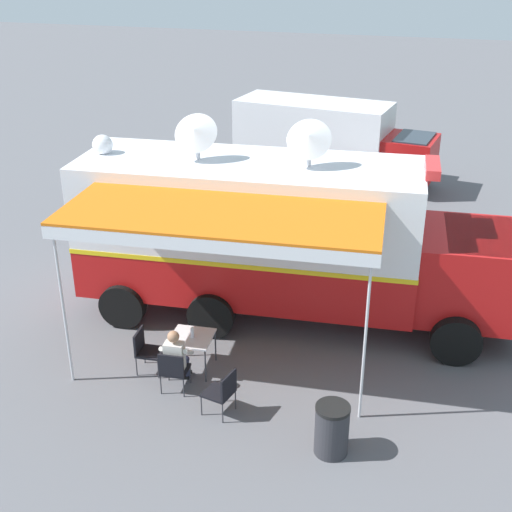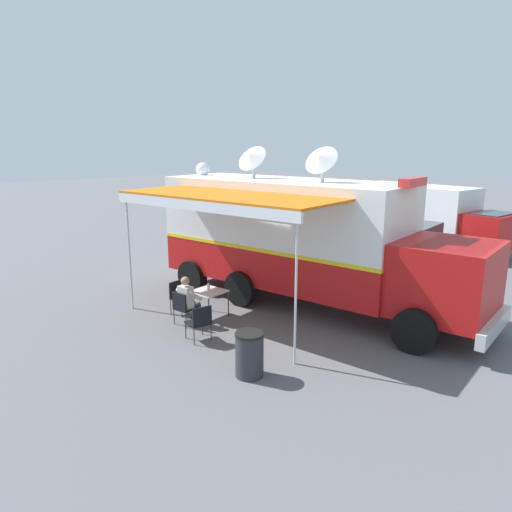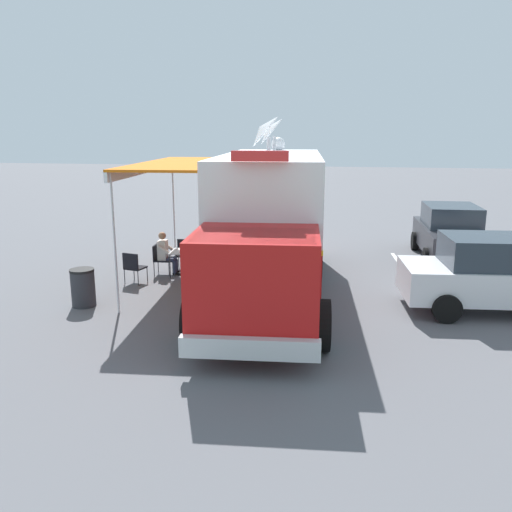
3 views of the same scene
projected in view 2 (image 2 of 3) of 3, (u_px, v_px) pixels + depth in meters
The scene contains 13 objects.
ground_plane at pixel (282, 298), 14.14m from camera, with size 100.00×100.00×0.00m, color #5B5B60.
lot_stripe at pixel (307, 264), 18.11m from camera, with size 0.12×4.80×0.01m, color silver.
command_truck at pixel (304, 237), 13.21m from camera, with size 5.50×9.66×4.53m.
folding_table at pixel (208, 293), 12.43m from camera, with size 0.87×0.87×0.73m.
water_bottle at pixel (209, 287), 12.37m from camera, with size 0.07×0.07×0.22m.
folding_chair_at_table at pixel (183, 306), 11.94m from camera, with size 0.52×0.52×0.87m.
folding_chair_beside_table at pixel (179, 294), 12.83m from camera, with size 0.52×0.52×0.87m.
folding_chair_spare_by_truck at pixel (200, 320), 10.96m from camera, with size 0.57×0.57×0.87m.
seated_responder at pixel (188, 299), 12.05m from camera, with size 0.69×0.58×1.25m.
trash_bin at pixel (249, 354), 9.32m from camera, with size 0.57×0.57×0.91m.
support_truck at pixel (424, 216), 20.73m from camera, with size 3.03×7.01×2.70m.
car_behind_truck at pixel (410, 248), 16.82m from camera, with size 4.34×2.30×1.76m.
car_far_corner at pixel (295, 230), 20.23m from camera, with size 2.11×4.25×1.76m.
Camera 2 is at (10.27, 8.74, 4.50)m, focal length 33.28 mm.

